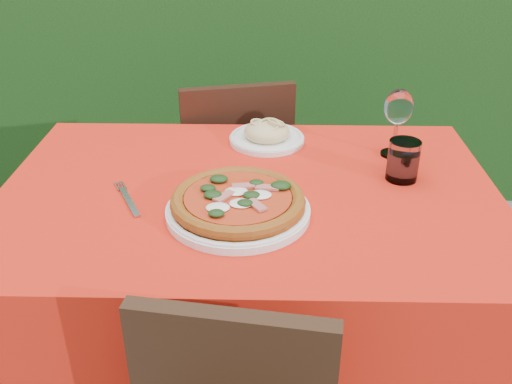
{
  "coord_description": "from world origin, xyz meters",
  "views": [
    {
      "loc": [
        0.05,
        -1.26,
        1.44
      ],
      "look_at": [
        0.02,
        -0.05,
        0.77
      ],
      "focal_mm": 40.0,
      "sensor_mm": 36.0,
      "label": 1
    }
  ],
  "objects_px": {
    "water_glass": "(403,162)",
    "wine_glass": "(398,110)",
    "pizza_plate": "(238,204)",
    "fork": "(129,202)",
    "pasta_plate": "(267,135)",
    "chair_far": "(235,173)"
  },
  "relations": [
    {
      "from": "water_glass",
      "to": "wine_glass",
      "type": "relative_size",
      "value": 0.55
    },
    {
      "from": "pizza_plate",
      "to": "fork",
      "type": "bearing_deg",
      "value": 169.77
    },
    {
      "from": "pasta_plate",
      "to": "water_glass",
      "type": "relative_size",
      "value": 2.08
    },
    {
      "from": "water_glass",
      "to": "wine_glass",
      "type": "bearing_deg",
      "value": 87.4
    },
    {
      "from": "pasta_plate",
      "to": "wine_glass",
      "type": "height_order",
      "value": "wine_glass"
    },
    {
      "from": "pasta_plate",
      "to": "wine_glass",
      "type": "xyz_separation_m",
      "value": [
        0.36,
        -0.08,
        0.11
      ]
    },
    {
      "from": "chair_far",
      "to": "pasta_plate",
      "type": "distance_m",
      "value": 0.44
    },
    {
      "from": "water_glass",
      "to": "wine_glass",
      "type": "height_order",
      "value": "wine_glass"
    },
    {
      "from": "pizza_plate",
      "to": "wine_glass",
      "type": "bearing_deg",
      "value": 38.55
    },
    {
      "from": "pizza_plate",
      "to": "pasta_plate",
      "type": "distance_m",
      "value": 0.43
    },
    {
      "from": "pizza_plate",
      "to": "pasta_plate",
      "type": "xyz_separation_m",
      "value": [
        0.06,
        0.42,
        -0.01
      ]
    },
    {
      "from": "pizza_plate",
      "to": "pasta_plate",
      "type": "relative_size",
      "value": 1.71
    },
    {
      "from": "wine_glass",
      "to": "fork",
      "type": "bearing_deg",
      "value": -157.24
    },
    {
      "from": "wine_glass",
      "to": "fork",
      "type": "relative_size",
      "value": 0.95
    },
    {
      "from": "pizza_plate",
      "to": "water_glass",
      "type": "bearing_deg",
      "value": 24.52
    },
    {
      "from": "fork",
      "to": "water_glass",
      "type": "bearing_deg",
      "value": -14.69
    },
    {
      "from": "wine_glass",
      "to": "fork",
      "type": "xyz_separation_m",
      "value": [
        -0.69,
        -0.29,
        -0.13
      ]
    },
    {
      "from": "chair_far",
      "to": "water_glass",
      "type": "xyz_separation_m",
      "value": [
        0.47,
        -0.54,
        0.31
      ]
    },
    {
      "from": "chair_far",
      "to": "pasta_plate",
      "type": "height_order",
      "value": "chair_far"
    },
    {
      "from": "chair_far",
      "to": "pizza_plate",
      "type": "xyz_separation_m",
      "value": [
        0.05,
        -0.73,
        0.29
      ]
    },
    {
      "from": "pizza_plate",
      "to": "water_glass",
      "type": "xyz_separation_m",
      "value": [
        0.42,
        0.19,
        0.02
      ]
    },
    {
      "from": "pasta_plate",
      "to": "fork",
      "type": "distance_m",
      "value": 0.5
    }
  ]
}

